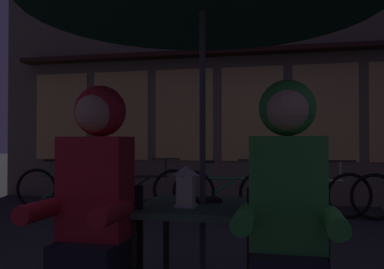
% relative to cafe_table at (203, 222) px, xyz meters
% --- Properties ---
extents(cafe_table, '(0.72, 0.72, 0.74)m').
position_rel_cafe_table_xyz_m(cafe_table, '(0.00, 0.00, 0.00)').
color(cafe_table, '#42664C').
rests_on(cafe_table, ground_plane).
extents(lantern, '(0.11, 0.11, 0.23)m').
position_rel_cafe_table_xyz_m(lantern, '(-0.07, -0.12, 0.22)').
color(lantern, white).
rests_on(lantern, cafe_table).
extents(chair_left, '(0.40, 0.40, 0.87)m').
position_rel_cafe_table_xyz_m(chair_left, '(-0.48, -0.37, -0.15)').
color(chair_left, black).
rests_on(chair_left, ground_plane).
extents(person_left_hooded, '(0.45, 0.56, 1.40)m').
position_rel_cafe_table_xyz_m(person_left_hooded, '(-0.48, -0.43, 0.21)').
color(person_left_hooded, black).
rests_on(person_left_hooded, ground_plane).
extents(person_right_hooded, '(0.45, 0.56, 1.40)m').
position_rel_cafe_table_xyz_m(person_right_hooded, '(0.48, -0.43, 0.21)').
color(person_right_hooded, black).
rests_on(person_right_hooded, ground_plane).
extents(shopfront_building, '(10.00, 0.93, 6.20)m').
position_rel_cafe_table_xyz_m(shopfront_building, '(-0.09, 5.39, 2.45)').
color(shopfront_building, '#6B5B4C').
rests_on(shopfront_building, ground_plane).
extents(bicycle_nearest, '(1.64, 0.46, 0.84)m').
position_rel_cafe_table_xyz_m(bicycle_nearest, '(-3.00, 3.82, -0.29)').
color(bicycle_nearest, black).
rests_on(bicycle_nearest, ground_plane).
extents(bicycle_second, '(1.64, 0.46, 0.84)m').
position_rel_cafe_table_xyz_m(bicycle_second, '(-1.76, 3.90, -0.29)').
color(bicycle_second, black).
rests_on(bicycle_second, ground_plane).
extents(bicycle_third, '(1.68, 0.19, 0.84)m').
position_rel_cafe_table_xyz_m(bicycle_third, '(-0.38, 3.87, -0.29)').
color(bicycle_third, black).
rests_on(bicycle_third, ground_plane).
extents(bicycle_fourth, '(1.66, 0.33, 0.84)m').
position_rel_cafe_table_xyz_m(bicycle_fourth, '(0.87, 3.80, -0.29)').
color(bicycle_fourth, black).
rests_on(bicycle_fourth, ground_plane).
extents(book, '(0.24, 0.21, 0.02)m').
position_rel_cafe_table_xyz_m(book, '(-0.01, 0.09, 0.11)').
color(book, black).
rests_on(book, cafe_table).
extents(potted_plant, '(0.60, 0.60, 0.92)m').
position_rel_cafe_table_xyz_m(potted_plant, '(-2.44, 4.08, -0.09)').
color(potted_plant, brown).
rests_on(potted_plant, ground_plane).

